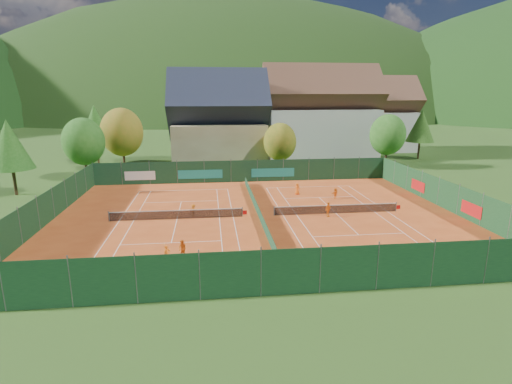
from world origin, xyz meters
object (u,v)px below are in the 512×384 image
object	(u,v)px
player_right_far_a	(297,189)
player_right_far_b	(335,193)
player_left_mid	(182,249)
player_right_near	(328,209)
hotel_block_a	(320,118)
player_left_near	(167,255)
hotel_block_b	(374,119)
player_left_far	(193,211)
chalet	(219,126)
ball_hopper	(422,246)

from	to	relation	value
player_right_far_a	player_right_far_b	size ratio (longest dim) A/B	1.12
player_left_mid	player_right_near	distance (m)	16.19
hotel_block_a	player_left_near	xyz separation A→B (m)	(-23.92, -46.52, -6.68)
hotel_block_b	player_left_mid	distance (m)	65.25
player_right_far_b	player_left_near	bearing A→B (deg)	3.86
hotel_block_b	player_right_far_b	distance (m)	43.70
player_left_far	player_right_near	world-z (taller)	player_right_near
chalet	player_left_far	bearing A→B (deg)	-96.60
player_right_far_b	hotel_block_b	bearing A→B (deg)	-156.74
hotel_block_b	player_right_near	xyz separation A→B (m)	(-23.14, -44.94, -5.87)
chalet	ball_hopper	bearing A→B (deg)	-70.58
hotel_block_b	player_left_mid	xyz separation A→B (m)	(-36.88, -53.50, -5.94)
chalet	hotel_block_b	xyz separation A→B (m)	(33.00, 14.00, -0.01)
hotel_block_a	player_left_mid	bearing A→B (deg)	-116.69
chalet	player_right_far_b	size ratio (longest dim) A/B	12.82
hotel_block_a	hotel_block_b	distance (m)	16.14
hotel_block_b	ball_hopper	distance (m)	58.15
hotel_block_b	player_right_near	bearing A→B (deg)	-117.25
player_left_near	player_right_far_b	world-z (taller)	player_left_near
player_left_far	player_right_near	bearing A→B (deg)	-160.86
chalet	ball_hopper	world-z (taller)	chalet
player_right_near	player_right_far_a	size ratio (longest dim) A/B	1.06
player_right_near	player_left_near	bearing A→B (deg)	171.01
hotel_block_a	player_right_near	world-z (taller)	hotel_block_a
player_left_mid	player_right_far_b	bearing A→B (deg)	75.92
ball_hopper	chalet	bearing A→B (deg)	109.42
player_left_far	player_right_far_b	size ratio (longest dim) A/B	1.05
chalet	player_left_near	world-z (taller)	chalet
chalet	player_left_mid	bearing A→B (deg)	-95.61
player_left_far	player_right_far_b	xyz separation A→B (m)	(16.14, 5.26, -0.03)
player_right_far_a	player_right_far_b	xyz separation A→B (m)	(3.99, -2.39, -0.08)
player_right_near	player_right_far_a	bearing A→B (deg)	55.02
hotel_block_b	player_left_mid	world-z (taller)	hotel_block_b
player_left_mid	player_right_far_b	size ratio (longest dim) A/B	1.08
player_left_mid	player_right_far_a	distance (m)	21.70
chalet	player_left_far	distance (m)	30.29
hotel_block_a	player_right_near	xyz separation A→B (m)	(-9.14, -36.94, -6.63)
chalet	ball_hopper	xyz separation A→B (m)	(14.36, -40.74, -6.07)
hotel_block_a	player_left_near	bearing A→B (deg)	-117.21
hotel_block_b	ball_hopper	bearing A→B (deg)	-108.80
ball_hopper	player_right_far_a	world-z (taller)	player_right_far_a
chalet	player_left_near	bearing A→B (deg)	-96.93
player_left_far	hotel_block_a	bearing A→B (deg)	-96.94
player_right_near	player_right_far_b	xyz separation A→B (m)	(2.88, 6.70, -0.12)
player_right_near	player_right_far_a	distance (m)	9.16
player_left_far	player_right_far_a	xyz separation A→B (m)	(12.16, 7.65, 0.05)
hotel_block_a	hotel_block_b	bearing A→B (deg)	29.74
player_right_far_a	player_right_near	bearing A→B (deg)	104.55
player_right_far_a	player_left_far	bearing A→B (deg)	39.76
player_left_far	player_right_far_a	bearing A→B (deg)	-122.49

